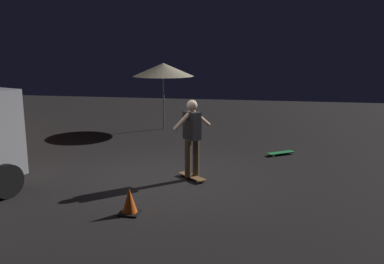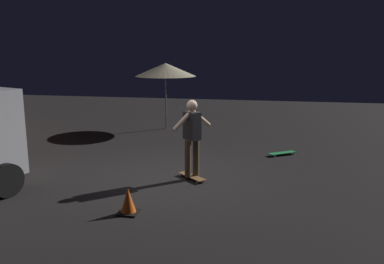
{
  "view_description": "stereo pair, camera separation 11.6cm",
  "coord_description": "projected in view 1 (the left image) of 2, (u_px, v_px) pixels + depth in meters",
  "views": [
    {
      "loc": [
        -8.33,
        -2.03,
        2.81
      ],
      "look_at": [
        0.05,
        -0.52,
        1.05
      ],
      "focal_mm": 38.14,
      "sensor_mm": 36.0,
      "label": 1
    },
    {
      "loc": [
        -8.31,
        -2.15,
        2.81
      ],
      "look_at": [
        0.05,
        -0.52,
        1.05
      ],
      "focal_mm": 38.14,
      "sensor_mm": 36.0,
      "label": 2
    }
  ],
  "objects": [
    {
      "name": "traffic_cone",
      "position": [
        130.0,
        202.0,
        7.0
      ],
      "size": [
        0.34,
        0.34,
        0.46
      ],
      "color": "black",
      "rests_on": "ground_plane"
    },
    {
      "name": "skater",
      "position": [
        192.0,
        133.0,
        8.7
      ],
      "size": [
        0.79,
        0.73,
        1.67
      ],
      "color": "brown",
      "rests_on": "skateboard_ridden"
    },
    {
      "name": "skateboard_spare",
      "position": [
        281.0,
        153.0,
        10.9
      ],
      "size": [
        0.61,
        0.76,
        0.07
      ],
      "color": "green",
      "rests_on": "ground_plane"
    },
    {
      "name": "skateboard_ridden",
      "position": [
        192.0,
        177.0,
        8.9
      ],
      "size": [
        0.67,
        0.71,
        0.07
      ],
      "color": "olive",
      "rests_on": "ground_plane"
    },
    {
      "name": "ground_plane",
      "position": [
        169.0,
        178.0,
        8.95
      ],
      "size": [
        28.0,
        28.0,
        0.0
      ],
      "primitive_type": "plane",
      "color": "black"
    },
    {
      "name": "patio_umbrella",
      "position": [
        163.0,
        70.0,
        14.01
      ],
      "size": [
        2.1,
        2.1,
        2.3
      ],
      "color": "slate",
      "rests_on": "ground_plane"
    }
  ]
}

